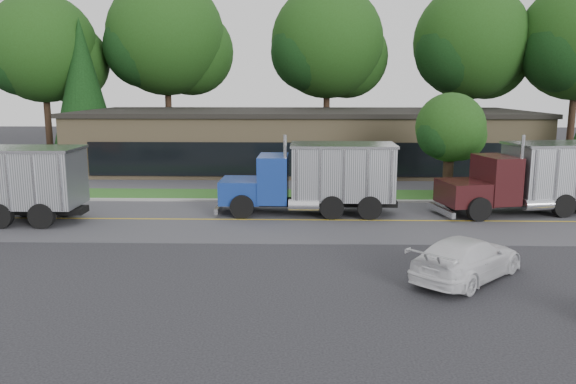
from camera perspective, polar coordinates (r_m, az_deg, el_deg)
name	(u,v)px	position (r m, az deg, el deg)	size (l,w,h in m)	color
ground	(237,290)	(17.15, -5.21, -9.88)	(140.00, 140.00, 0.00)	#38383D
road	(260,220)	(25.74, -2.88, -2.86)	(60.00, 8.00, 0.02)	#4E4E52
center_line	(260,220)	(25.74, -2.88, -2.86)	(60.00, 0.12, 0.01)	gold
curb	(266,202)	(29.83, -2.26, -0.98)	(60.00, 0.30, 0.12)	#9E9E99
grass_verge	(268,195)	(31.59, -2.04, -0.32)	(60.00, 3.40, 0.03)	#296522
far_parking	(273,181)	(36.50, -1.56, 1.17)	(60.00, 7.00, 0.02)	#4E4E52
strip_mall	(304,141)	(42.14, 1.60, 5.18)	(32.00, 12.00, 4.00)	#887453
tree_far_a	(45,54)	(52.86, -23.44, 12.77)	(9.62, 9.05, 13.72)	#382619
tree_far_b	(168,42)	(51.59, -12.07, 14.65)	(10.79, 10.15, 15.39)	#382619
tree_far_c	(329,47)	(50.23, 4.18, 14.44)	(10.28, 9.67, 14.66)	#382619
tree_far_d	(472,48)	(51.18, 18.19, 13.75)	(10.15, 9.56, 14.48)	#382619
evergreen_left	(83,83)	(49.34, -20.14, 10.38)	(5.06, 5.06, 11.51)	#382619
tree_verge	(451,131)	(32.12, 16.23, 5.98)	(4.00, 3.77, 5.71)	#382619
dump_truck_blue	(318,177)	(26.64, 3.08, 1.56)	(8.38, 2.75, 3.36)	black
dump_truck_maroon	(538,176)	(29.39, 24.05, 1.50)	(8.81, 4.24, 3.36)	black
rally_car	(467,258)	(18.70, 17.72, -6.43)	(1.89, 4.65, 1.35)	silver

